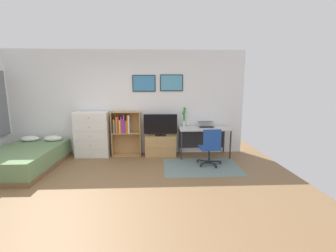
{
  "coord_description": "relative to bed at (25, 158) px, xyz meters",
  "views": [
    {
      "loc": [
        0.78,
        -3.61,
        1.8
      ],
      "look_at": [
        1.02,
        1.5,
        0.89
      ],
      "focal_mm": 24.45,
      "sensor_mm": 36.0,
      "label": 1
    }
  ],
  "objects": [
    {
      "name": "ground_plane",
      "position": [
        2.13,
        -1.35,
        -0.23
      ],
      "size": [
        7.2,
        7.2,
        0.0
      ],
      "primitive_type": "plane",
      "color": "brown"
    },
    {
      "name": "wall_back_with_posters",
      "position": [
        2.14,
        1.08,
        1.13
      ],
      "size": [
        6.12,
        0.09,
        2.7
      ],
      "color": "white",
      "rests_on": "ground_plane"
    },
    {
      "name": "area_rug",
      "position": [
        3.9,
        -0.11,
        -0.22
      ],
      "size": [
        1.7,
        1.2,
        0.01
      ],
      "primitive_type": "cube",
      "color": "slate",
      "rests_on": "ground_plane"
    },
    {
      "name": "bed",
      "position": [
        0.0,
        0.0,
        0.0
      ],
      "size": [
        1.3,
        2.05,
        0.57
      ],
      "rotation": [
        0.0,
        0.0,
        -0.01
      ],
      "color": "brown",
      "rests_on": "ground_plane"
    },
    {
      "name": "dresser",
      "position": [
        1.25,
        0.8,
        0.35
      ],
      "size": [
        0.83,
        0.46,
        1.16
      ],
      "color": "white",
      "rests_on": "ground_plane"
    },
    {
      "name": "bookshelf",
      "position": [
        2.05,
        0.86,
        0.46
      ],
      "size": [
        0.74,
        0.3,
        1.15
      ],
      "color": "tan",
      "rests_on": "ground_plane"
    },
    {
      "name": "tv_stand",
      "position": [
        2.99,
        0.82,
        0.04
      ],
      "size": [
        0.79,
        0.41,
        0.53
      ],
      "color": "tan",
      "rests_on": "ground_plane"
    },
    {
      "name": "television",
      "position": [
        2.99,
        0.79,
        0.58
      ],
      "size": [
        0.85,
        0.16,
        0.56
      ],
      "color": "black",
      "rests_on": "tv_stand"
    },
    {
      "name": "desk",
      "position": [
        4.1,
        0.78,
        0.38
      ],
      "size": [
        1.27,
        0.63,
        0.74
      ],
      "color": "silver",
      "rests_on": "ground_plane"
    },
    {
      "name": "office_chair",
      "position": [
        4.1,
        -0.03,
        0.23
      ],
      "size": [
        0.57,
        0.58,
        0.86
      ],
      "rotation": [
        0.0,
        0.0,
        0.06
      ],
      "color": "#232326",
      "rests_on": "ground_plane"
    },
    {
      "name": "laptop",
      "position": [
        4.17,
        0.82,
        0.58
      ],
      "size": [
        0.4,
        0.43,
        0.17
      ],
      "rotation": [
        0.0,
        0.0,
        -0.03
      ],
      "color": "#B7B7BC",
      "rests_on": "desk"
    },
    {
      "name": "computer_mouse",
      "position": [
        4.42,
        0.67,
        0.53
      ],
      "size": [
        0.06,
        0.1,
        0.03
      ],
      "primitive_type": "ellipsoid",
      "color": "silver",
      "rests_on": "desk"
    },
    {
      "name": "bamboo_vase",
      "position": [
        3.61,
        0.93,
        0.77
      ],
      "size": [
        0.1,
        0.1,
        0.5
      ],
      "color": "silver",
      "rests_on": "desk"
    },
    {
      "name": "wine_glass",
      "position": [
        3.69,
        0.63,
        0.65
      ],
      "size": [
        0.07,
        0.07,
        0.18
      ],
      "color": "silver",
      "rests_on": "desk"
    }
  ]
}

